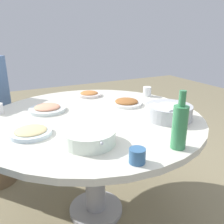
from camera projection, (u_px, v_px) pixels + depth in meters
ground at (96, 210)px, 1.71m from camera, size 8.00×8.00×0.00m
round_dining_table at (94, 132)px, 1.51m from camera, size 1.33×1.33×0.72m
rice_bowl at (169, 112)px, 1.40m from camera, size 0.27×0.27×0.09m
soup_bowl at (89, 137)px, 1.10m from camera, size 0.27×0.24×0.07m
dish_shrimp at (47, 108)px, 1.54m from camera, size 0.24×0.24×0.04m
dish_tofu_braise at (89, 94)px, 1.90m from camera, size 0.19×0.19×0.04m
dish_stirfry at (126, 102)px, 1.67m from camera, size 0.21×0.21×0.04m
dish_noodles at (31, 132)px, 1.19m from camera, size 0.21×0.21×0.04m
green_bottle at (180, 126)px, 1.03m from camera, size 0.07×0.07×0.26m
tea_cup_near at (147, 91)px, 1.88m from camera, size 0.06×0.06×0.07m
tea_cup_side at (137, 156)px, 0.94m from camera, size 0.07×0.07×0.06m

